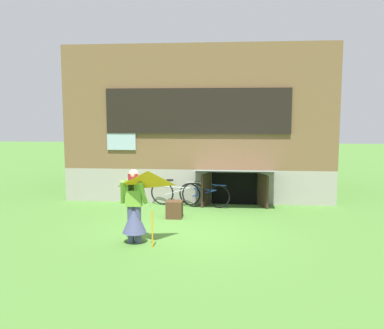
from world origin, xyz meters
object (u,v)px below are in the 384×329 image
Objects in this scene: kite at (148,191)px; bicycle_silver at (178,193)px; wooden_crate at (174,209)px; bicycle_blue at (204,195)px; person at (134,212)px.

bicycle_silver is (0.04, 4.28, -0.86)m from kite.
bicycle_silver is 3.71× the size of wooden_crate.
bicycle_blue is 0.91× the size of bicycle_silver.
person reaches higher than wooden_crate.
bicycle_silver is at bearing 89.42° from kite.
bicycle_blue is at bearing 78.67° from kite.
wooden_crate is at bearing -99.37° from bicycle_blue.
person is 2.33m from wooden_crate.
kite is 3.22× the size of wooden_crate.
wooden_crate is at bearing 99.11° from person.
kite reaches higher than wooden_crate.
person reaches higher than bicycle_blue.
bicycle_blue is (0.85, 4.24, -0.89)m from kite.
bicycle_silver is at bearing -166.53° from bicycle_blue.
kite is 4.41m from bicycle_blue.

